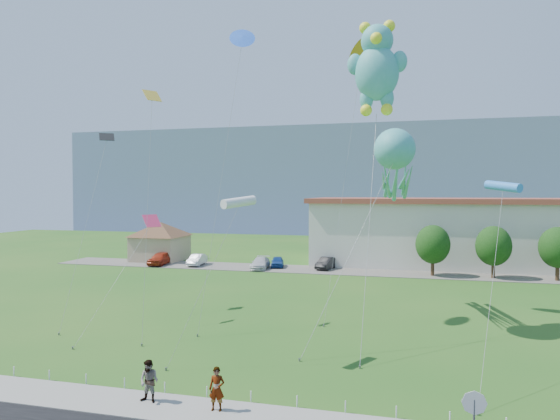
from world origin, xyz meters
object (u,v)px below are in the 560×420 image
Objects in this scene: pavilion at (160,237)px; pedestrian_right at (149,381)px; parked_car_white at (260,263)px; parked_car_red at (160,258)px; parked_car_blue at (277,262)px; parked_car_black at (326,263)px; teddy_bear_kite at (377,66)px; octopus_kite at (395,163)px; stop_sign at (474,410)px; pedestrian_left at (217,389)px; parked_car_silver at (197,260)px.

pavilion is 45.65m from pedestrian_right.
parked_car_red is at bearing 174.15° from parked_car_white.
parked_car_black reaches higher than parked_car_blue.
teddy_bear_kite is at bearing -40.33° from parked_car_red.
octopus_kite reaches higher than parked_car_red.
stop_sign reaches higher than pedestrian_right.
pedestrian_left is 37.81m from parked_car_white.
parked_car_blue is at bearing 5.11° from parked_car_red.
parked_car_silver is (6.61, -3.23, -2.29)m from pavilion.
parked_car_blue is at bearing 100.90° from pedestrian_right.
octopus_kite reaches higher than pavilion.
octopus_kite is at bearing -60.22° from parked_car_black.
stop_sign is 42.64m from parked_car_white.
octopus_kite is (8.25, -22.69, 10.13)m from parked_car_black.
octopus_kite is at bearing -39.14° from pavilion.
pavilion is 0.46× the size of teddy_bear_kite.
parked_car_silver reaches higher than parked_car_blue.
pedestrian_left is 0.49× the size of parked_car_blue.
parked_car_white is (12.77, -0.01, -0.13)m from parked_car_red.
parked_car_red is 1.27× the size of parked_car_blue.
pedestrian_left reaches higher than parked_car_white.
octopus_kite is at bearing -58.98° from parked_car_white.
parked_car_blue is 28.68m from octopus_kite.
pavilion reaches higher than stop_sign.
stop_sign is 1.41× the size of pedestrian_right.
parked_car_silver is at bearing 115.20° from pedestrian_right.
stop_sign is 49.58m from parked_car_red.
pedestrian_left is (-9.54, 1.64, -0.89)m from stop_sign.
teddy_bear_kite is (5.35, 15.26, 16.29)m from pedestrian_left.
parked_car_silver is 0.28× the size of octopus_kite.
pedestrian_left is 22.96m from teddy_bear_kite.
stop_sign is 0.62× the size of parked_car_black.
pedestrian_right is at bearing 172.39° from stop_sign.
parked_car_silver is 35.73m from teddy_bear_kite.
pavilion is at bearing 139.20° from teddy_bear_kite.
parked_car_silver is (-14.31, 37.30, -0.25)m from pedestrian_right.
parked_car_blue is (1.57, 1.84, -0.04)m from parked_car_white.
parked_car_red is at bearing 129.35° from stop_sign.
pedestrian_left is 0.43× the size of parked_car_silver.
stop_sign reaches higher than pedestrian_left.
parked_car_red reaches higher than parked_car_blue.
parked_car_black is at bearing 7.33° from parked_car_white.
teddy_bear_kite is (22.70, -22.08, 16.54)m from parked_car_silver.
parked_car_red is at bearing 115.12° from pedestrian_left.
pavilion reaches higher than pedestrian_right.
pedestrian_left reaches higher than parked_car_silver.
pedestrian_right reaches higher than parked_car_silver.
stop_sign reaches higher than parked_car_silver.
parked_car_black is at bearing 109.98° from octopus_kite.
pavilion is 5.20× the size of pedestrian_right.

